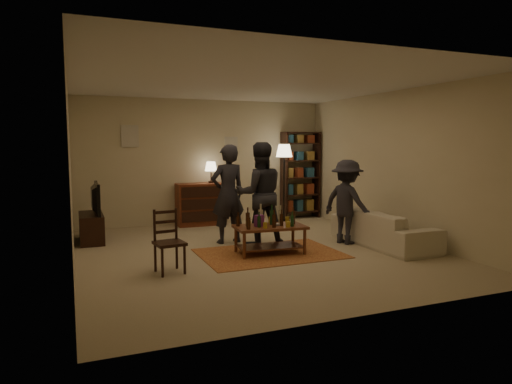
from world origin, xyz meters
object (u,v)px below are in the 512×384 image
floor_lamp (284,156)px  coffee_table (269,229)px  tv_stand (91,220)px  bookshelf (300,174)px  dresser (201,203)px  person_right (260,194)px  sofa (383,228)px  person_by_sofa (347,202)px  dining_chair (168,239)px  person_left (228,194)px

floor_lamp → coffee_table: bearing=-119.8°
tv_stand → bookshelf: (4.69, 0.98, 0.65)m
dresser → person_right: bearing=-79.3°
coffee_table → person_right: person_right is taller
sofa → person_by_sofa: (-0.50, 0.37, 0.43)m
dining_chair → dresser: 3.63m
sofa → person_by_sofa: person_by_sofa is taller
person_by_sofa → floor_lamp: bearing=-18.1°
tv_stand → person_right: person_right is taller
person_by_sofa → bookshelf: bearing=-30.2°
person_by_sofa → person_right: bearing=53.3°
dresser → sofa: bearing=-52.5°
floor_lamp → person_left: (-1.86, -1.63, -0.61)m
dining_chair → dresser: dresser is taller
person_left → dining_chair: bearing=39.2°
person_right → person_by_sofa: bearing=171.6°
dresser → sofa: 3.93m
coffee_table → person_by_sofa: 1.62m
dresser → sofa: size_ratio=0.65×
dresser → sofa: (2.39, -3.11, -0.17)m
dining_chair → tv_stand: 2.61m
dining_chair → person_right: bearing=23.6°
tv_stand → sofa: bearing=-25.3°
dresser → coffee_table: bearing=-83.7°
coffee_table → sofa: size_ratio=0.55×
tv_stand → bookshelf: bookshelf is taller
bookshelf → sofa: bearing=-90.8°
bookshelf → person_by_sofa: (-0.55, -2.81, -0.30)m
person_left → person_by_sofa: 2.09m
tv_stand → dining_chair: bearing=-70.1°
coffee_table → person_right: 0.83m
tv_stand → person_by_sofa: (4.14, -1.83, 0.35)m
floor_lamp → person_right: (-1.42, -2.00, -0.59)m
bookshelf → coffee_table: bearing=-125.1°
dresser → person_right: person_right is taller
floor_lamp → tv_stand: bearing=-171.3°
coffee_table → sofa: bearing=-4.6°
sofa → person_by_sofa: bearing=53.4°
tv_stand → person_by_sofa: size_ratio=0.72×
coffee_table → bookshelf: 3.73m
dining_chair → floor_lamp: 4.57m
person_by_sofa → dining_chair: bearing=81.7°
dining_chair → dresser: (1.36, 3.37, 0.02)m
coffee_table → person_left: person_left is taller
dresser → person_right: 2.36m
bookshelf → tv_stand: bearing=-168.2°
person_by_sofa → coffee_table: bearing=78.2°
coffee_table → floor_lamp: (1.52, 2.66, 1.07)m
person_right → tv_stand: bearing=-17.9°
tv_stand → floor_lamp: (4.10, 0.63, 1.09)m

